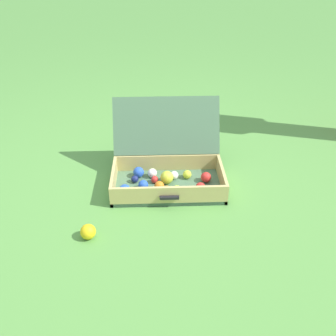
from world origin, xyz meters
TOP-DOWN VIEW (x-y plane):
  - ground_plane at (0.00, 0.00)m, footprint 16.00×16.00m
  - open_suitcase at (0.09, 0.12)m, footprint 0.68×0.57m
  - stray_ball_on_grass at (-0.33, -0.37)m, footprint 0.08×0.08m

SIDE VIEW (x-z plane):
  - ground_plane at x=0.00m, z-range 0.00..0.00m
  - stray_ball_on_grass at x=-0.33m, z-range 0.00..0.08m
  - open_suitcase at x=0.09m, z-range -0.13..0.34m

